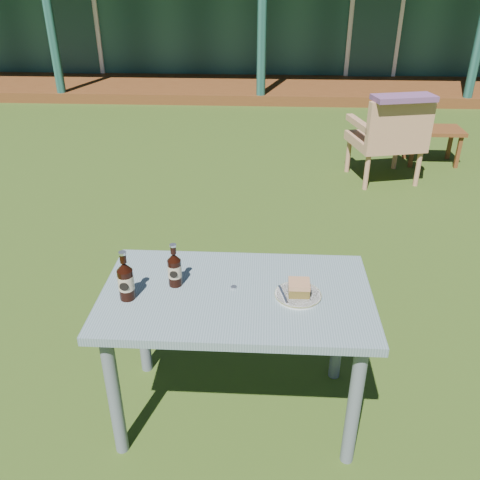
# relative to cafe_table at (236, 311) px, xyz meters

# --- Properties ---
(ground) EXTENTS (80.00, 80.00, 0.00)m
(ground) POSITION_rel_cafe_table_xyz_m (0.00, 1.60, -0.62)
(ground) COLOR #334916
(cafe_table) EXTENTS (1.20, 0.70, 0.72)m
(cafe_table) POSITION_rel_cafe_table_xyz_m (0.00, 0.00, 0.00)
(cafe_table) COLOR slate
(cafe_table) RESTS_ON ground
(plate) EXTENTS (0.20, 0.20, 0.01)m
(plate) POSITION_rel_cafe_table_xyz_m (0.27, -0.02, 0.11)
(plate) COLOR silver
(plate) RESTS_ON cafe_table
(cake_slice) EXTENTS (0.09, 0.09, 0.06)m
(cake_slice) POSITION_rel_cafe_table_xyz_m (0.27, -0.02, 0.15)
(cake_slice) COLOR #54441A
(cake_slice) RESTS_ON plate
(fork) EXTENTS (0.05, 0.14, 0.00)m
(fork) POSITION_rel_cafe_table_xyz_m (0.21, -0.03, 0.12)
(fork) COLOR silver
(fork) RESTS_ON plate
(cola_bottle_near) EXTENTS (0.06, 0.06, 0.21)m
(cola_bottle_near) POSITION_rel_cafe_table_xyz_m (-0.28, 0.04, 0.18)
(cola_bottle_near) COLOR black
(cola_bottle_near) RESTS_ON cafe_table
(cola_bottle_far) EXTENTS (0.07, 0.07, 0.23)m
(cola_bottle_far) POSITION_rel_cafe_table_xyz_m (-0.47, -0.07, 0.19)
(cola_bottle_far) COLOR black
(cola_bottle_far) RESTS_ON cafe_table
(bottle_cap) EXTENTS (0.03, 0.03, 0.01)m
(bottle_cap) POSITION_rel_cafe_table_xyz_m (-0.01, 0.03, 0.11)
(bottle_cap) COLOR silver
(bottle_cap) RESTS_ON cafe_table
(armchair_left) EXTENTS (0.77, 0.74, 0.88)m
(armchair_left) POSITION_rel_cafe_table_xyz_m (1.35, 3.18, -0.13)
(armchair_left) COLOR #AF7B57
(armchair_left) RESTS_ON ground
(floral_throw) EXTENTS (0.62, 0.37, 0.05)m
(floral_throw) POSITION_rel_cafe_table_xyz_m (1.39, 3.01, 0.28)
(floral_throw) COLOR #633E65
(floral_throw) RESTS_ON armchair_left
(side_table) EXTENTS (0.60, 0.40, 0.40)m
(side_table) POSITION_rel_cafe_table_xyz_m (1.98, 3.78, -0.28)
(side_table) COLOR #5C3216
(side_table) RESTS_ON ground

